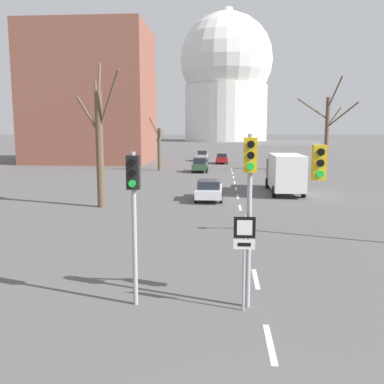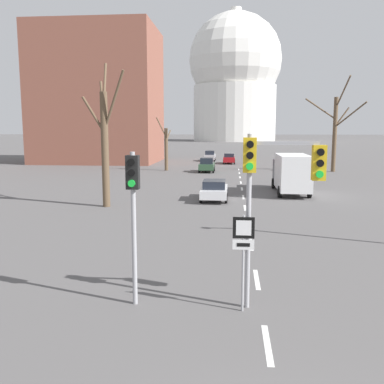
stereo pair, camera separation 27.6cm
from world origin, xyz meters
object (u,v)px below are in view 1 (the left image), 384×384
at_px(sedan_near_right, 209,190).
at_px(delivery_truck, 285,172).
at_px(route_sign_post, 244,246).
at_px(traffic_signal_centre_tall, 274,178).
at_px(sedan_far_left, 203,156).
at_px(sedan_mid_centre, 222,158).
at_px(sedan_near_left, 200,165).
at_px(traffic_signal_near_left, 134,199).

xyz_separation_m(sedan_near_right, delivery_truck, (5.96, 3.86, 0.95)).
bearing_deg(route_sign_post, traffic_signal_centre_tall, 19.82).
height_order(traffic_signal_centre_tall, delivery_truck, traffic_signal_centre_tall).
bearing_deg(sedan_near_right, sedan_far_left, 93.40).
xyz_separation_m(sedan_mid_centre, delivery_truck, (5.13, -29.39, 0.91)).
bearing_deg(sedan_near_left, sedan_near_right, -85.14).
distance_m(traffic_signal_near_left, sedan_near_right, 19.09).
height_order(route_sign_post, sedan_mid_centre, route_sign_post).
bearing_deg(delivery_truck, sedan_near_left, 115.03).
distance_m(traffic_signal_centre_tall, sedan_mid_centre, 52.17).
height_order(traffic_signal_near_left, sedan_near_left, traffic_signal_near_left).
bearing_deg(traffic_signal_near_left, traffic_signal_centre_tall, 0.92).
relative_size(traffic_signal_centre_tall, delivery_truck, 0.69).
distance_m(sedan_mid_centre, delivery_truck, 29.85).
bearing_deg(sedan_near_left, route_sign_post, -85.20).
bearing_deg(route_sign_post, sedan_mid_centre, 90.81).
height_order(sedan_near_right, sedan_mid_centre, sedan_mid_centre).
bearing_deg(sedan_far_left, sedan_near_right, -86.60).
xyz_separation_m(traffic_signal_near_left, sedan_far_left, (-0.72, 57.13, -2.31)).
bearing_deg(sedan_near_right, sedan_near_left, 94.86).
distance_m(sedan_near_right, delivery_truck, 7.16).
bearing_deg(delivery_truck, traffic_signal_centre_tall, -99.00).
bearing_deg(traffic_signal_near_left, delivery_truck, 71.69).
height_order(traffic_signal_centre_tall, sedan_near_left, traffic_signal_centre_tall).
height_order(sedan_mid_centre, delivery_truck, delivery_truck).
relative_size(route_sign_post, delivery_truck, 0.38).
distance_m(traffic_signal_centre_tall, sedan_near_right, 19.21).
xyz_separation_m(sedan_near_left, delivery_truck, (7.69, -16.48, 0.84)).
distance_m(traffic_signal_near_left, sedan_near_left, 39.28).
bearing_deg(sedan_near_left, traffic_signal_centre_tall, -84.02).
bearing_deg(traffic_signal_near_left, sedan_mid_centre, 87.37).
distance_m(traffic_signal_centre_tall, traffic_signal_near_left, 3.98).
height_order(traffic_signal_centre_tall, sedan_near_right, traffic_signal_centre_tall).
height_order(route_sign_post, sedan_near_left, route_sign_post).
distance_m(route_sign_post, delivery_truck, 23.37).
relative_size(sedan_near_right, sedan_mid_centre, 1.09).
height_order(traffic_signal_near_left, route_sign_post, traffic_signal_near_left).
height_order(traffic_signal_centre_tall, sedan_far_left, traffic_signal_centre_tall).
bearing_deg(route_sign_post, sedan_far_left, 93.85).
xyz_separation_m(sedan_near_right, sedan_mid_centre, (0.84, 33.25, 0.04)).
xyz_separation_m(traffic_signal_near_left, sedan_mid_centre, (2.40, 52.13, -2.35)).
distance_m(traffic_signal_near_left, sedan_mid_centre, 52.24).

